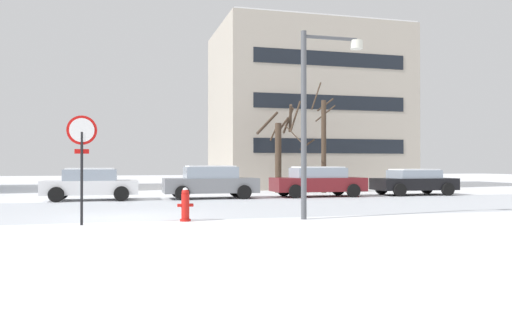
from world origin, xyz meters
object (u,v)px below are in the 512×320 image
object	(u,v)px
stop_sign	(82,148)
parked_car_gray	(210,182)
parked_car_maroon	(318,181)
parked_car_white	(91,184)
fire_hydrant	(185,204)
parked_car_black	(414,181)
street_lamp	(315,103)

from	to	relation	value
stop_sign	parked_car_gray	xyz separation A→B (m)	(5.03, 9.49, -1.22)
stop_sign	parked_car_maroon	bearing A→B (deg)	42.50
stop_sign	parked_car_white	size ratio (longest dim) A/B	0.70
fire_hydrant	parked_car_black	world-z (taller)	parked_car_black
fire_hydrant	parked_car_white	size ratio (longest dim) A/B	0.23
stop_sign	street_lamp	bearing A→B (deg)	-1.13
street_lamp	parked_car_maroon	xyz separation A→B (m)	(3.88, 9.55, -2.59)
parked_car_maroon	stop_sign	bearing A→B (deg)	-137.50
street_lamp	parked_car_black	size ratio (longest dim) A/B	1.31
street_lamp	parked_car_maroon	world-z (taller)	street_lamp
parked_car_maroon	parked_car_gray	bearing A→B (deg)	179.33
stop_sign	street_lamp	size ratio (longest dim) A/B	0.53
fire_hydrant	parked_car_black	distance (m)	15.80
fire_hydrant	parked_car_gray	bearing A→B (deg)	75.93
parked_car_gray	parked_car_black	size ratio (longest dim) A/B	1.04
parked_car_maroon	parked_car_black	distance (m)	5.26
street_lamp	parked_car_black	xyz separation A→B (m)	(9.14, 9.57, -2.65)
parked_car_gray	parked_car_white	bearing A→B (deg)	178.59
fire_hydrant	parked_car_gray	world-z (taller)	parked_car_gray
stop_sign	fire_hydrant	xyz separation A→B (m)	(2.71, 0.23, -1.52)
stop_sign	parked_car_gray	distance (m)	10.81
parked_car_white	parked_car_gray	bearing A→B (deg)	-1.41
street_lamp	parked_car_white	xyz separation A→B (m)	(-6.64, 9.74, -2.62)
parked_car_gray	stop_sign	bearing A→B (deg)	-117.91
parked_car_black	parked_car_white	bearing A→B (deg)	179.35
street_lamp	parked_car_gray	bearing A→B (deg)	98.17
stop_sign	parked_car_white	xyz separation A→B (m)	(-0.24, 9.62, -1.27)
street_lamp	stop_sign	bearing A→B (deg)	178.87
stop_sign	parked_car_maroon	xyz separation A→B (m)	(10.29, 9.43, -1.24)
parked_car_white	parked_car_maroon	size ratio (longest dim) A/B	0.90
fire_hydrant	street_lamp	bearing A→B (deg)	-5.56
stop_sign	parked_car_black	xyz separation A→B (m)	(15.55, 9.44, -1.30)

